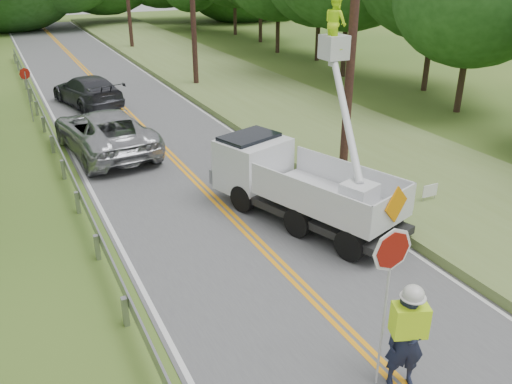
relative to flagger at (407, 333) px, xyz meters
name	(u,v)px	position (x,y,z in m)	size (l,w,h in m)	color
road	(167,152)	(-0.02, 13.95, -1.16)	(7.20, 96.00, 0.03)	#515154
guardrail	(57,148)	(-4.03, 14.86, -0.62)	(0.18, 48.00, 0.77)	gray
utility_poles	(246,3)	(4.98, 16.97, 4.10)	(1.60, 43.30, 10.00)	black
tall_grass_verge	(317,125)	(7.08, 13.95, -1.02)	(7.00, 96.00, 0.30)	olive
flagger	(407,333)	(0.00, 0.00, 0.00)	(1.22, 0.71, 3.25)	#191E33
bucket_truck	(289,165)	(1.83, 7.39, 0.27)	(4.73, 6.39, 6.09)	black
suv_silver	(105,131)	(-2.18, 15.05, -0.29)	(2.86, 6.19, 1.72)	#A3A5AA
suv_darkgrey	(87,91)	(-1.48, 22.67, -0.38)	(2.17, 5.33, 1.55)	#34353C
stop_sign_permanent	(27,86)	(-4.41, 20.92, 0.51)	(0.49, 0.27, 2.53)	gray
yard_sign	(430,191)	(5.70, 5.39, -0.58)	(0.56, 0.03, 0.82)	white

